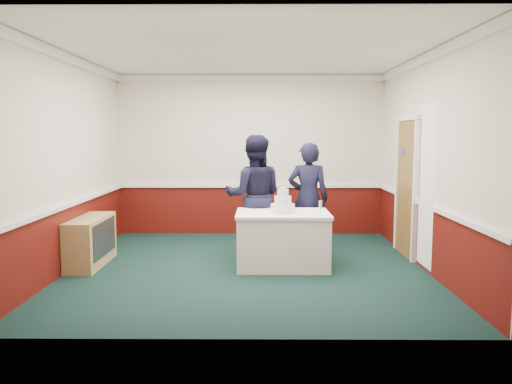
{
  "coord_description": "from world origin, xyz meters",
  "views": [
    {
      "loc": [
        0.18,
        -6.93,
        1.88
      ],
      "look_at": [
        0.12,
        -0.1,
        1.1
      ],
      "focal_mm": 35.0,
      "sensor_mm": 36.0,
      "label": 1
    }
  ],
  "objects_px": {
    "person_man": "(254,196)",
    "person_woman": "(308,198)",
    "cake_table": "(283,239)",
    "wedding_cake": "(283,205)",
    "champagne_flute": "(320,205)",
    "cake_knife": "(281,214)",
    "sideboard": "(91,241)"
  },
  "relations": [
    {
      "from": "cake_knife",
      "to": "champagne_flute",
      "type": "relative_size",
      "value": 1.07
    },
    {
      "from": "wedding_cake",
      "to": "person_man",
      "type": "bearing_deg",
      "value": 121.94
    },
    {
      "from": "cake_table",
      "to": "person_man",
      "type": "bearing_deg",
      "value": 121.94
    },
    {
      "from": "person_man",
      "to": "cake_table",
      "type": "bearing_deg",
      "value": 122.08
    },
    {
      "from": "champagne_flute",
      "to": "wedding_cake",
      "type": "bearing_deg",
      "value": 150.75
    },
    {
      "from": "cake_table",
      "to": "person_man",
      "type": "relative_size",
      "value": 0.7
    },
    {
      "from": "person_woman",
      "to": "champagne_flute",
      "type": "bearing_deg",
      "value": 101.12
    },
    {
      "from": "person_woman",
      "to": "cake_table",
      "type": "bearing_deg",
      "value": 70.31
    },
    {
      "from": "sideboard",
      "to": "wedding_cake",
      "type": "relative_size",
      "value": 3.3
    },
    {
      "from": "sideboard",
      "to": "cake_knife",
      "type": "relative_size",
      "value": 5.45
    },
    {
      "from": "champagne_flute",
      "to": "person_woman",
      "type": "relative_size",
      "value": 0.12
    },
    {
      "from": "champagne_flute",
      "to": "person_woman",
      "type": "xyz_separation_m",
      "value": [
        -0.06,
        1.12,
        -0.04
      ]
    },
    {
      "from": "sideboard",
      "to": "cake_knife",
      "type": "height_order",
      "value": "cake_knife"
    },
    {
      "from": "sideboard",
      "to": "champagne_flute",
      "type": "height_order",
      "value": "champagne_flute"
    },
    {
      "from": "cake_knife",
      "to": "sideboard",
      "type": "bearing_deg",
      "value": -163.7
    },
    {
      "from": "wedding_cake",
      "to": "champagne_flute",
      "type": "relative_size",
      "value": 1.78
    },
    {
      "from": "cake_table",
      "to": "person_woman",
      "type": "xyz_separation_m",
      "value": [
        0.44,
        0.84,
        0.48
      ]
    },
    {
      "from": "cake_table",
      "to": "person_man",
      "type": "distance_m",
      "value": 0.96
    },
    {
      "from": "sideboard",
      "to": "person_woman",
      "type": "bearing_deg",
      "value": 13.5
    },
    {
      "from": "wedding_cake",
      "to": "person_man",
      "type": "xyz_separation_m",
      "value": [
        -0.42,
        0.67,
        0.04
      ]
    },
    {
      "from": "sideboard",
      "to": "champagne_flute",
      "type": "xyz_separation_m",
      "value": [
        3.28,
        -0.34,
        0.58
      ]
    },
    {
      "from": "cake_table",
      "to": "wedding_cake",
      "type": "bearing_deg",
      "value": 90.0
    },
    {
      "from": "cake_table",
      "to": "wedding_cake",
      "type": "xyz_separation_m",
      "value": [
        0.0,
        0.0,
        0.5
      ]
    },
    {
      "from": "person_man",
      "to": "person_woman",
      "type": "relative_size",
      "value": 1.07
    },
    {
      "from": "wedding_cake",
      "to": "person_woman",
      "type": "distance_m",
      "value": 0.95
    },
    {
      "from": "wedding_cake",
      "to": "cake_table",
      "type": "bearing_deg",
      "value": -90.0
    },
    {
      "from": "sideboard",
      "to": "wedding_cake",
      "type": "height_order",
      "value": "wedding_cake"
    },
    {
      "from": "sideboard",
      "to": "champagne_flute",
      "type": "distance_m",
      "value": 3.35
    },
    {
      "from": "sideboard",
      "to": "person_man",
      "type": "relative_size",
      "value": 0.64
    },
    {
      "from": "champagne_flute",
      "to": "person_man",
      "type": "distance_m",
      "value": 1.32
    },
    {
      "from": "cake_knife",
      "to": "champagne_flute",
      "type": "distance_m",
      "value": 0.55
    },
    {
      "from": "person_man",
      "to": "person_woman",
      "type": "xyz_separation_m",
      "value": [
        0.86,
        0.17,
        -0.06
      ]
    }
  ]
}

